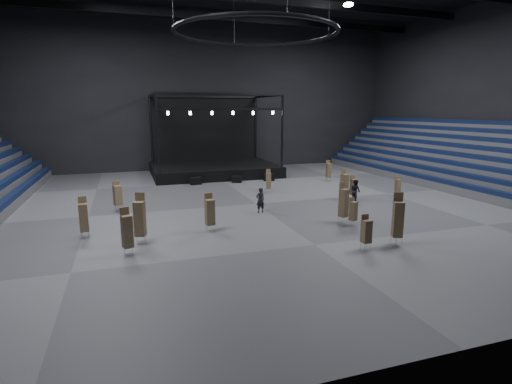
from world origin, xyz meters
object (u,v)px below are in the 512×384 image
object	(u,v)px
chair_stack_5	(353,211)
chair_stack_7	(140,218)
flight_case_right	(269,177)
chair_stack_2	(398,186)
flight_case_left	(196,181)
chair_stack_6	(268,180)
chair_stack_3	(118,195)
crew_member	(355,191)
man_center	(260,200)
chair_stack_0	(84,217)
chair_stack_9	(210,211)
chair_stack_1	(127,231)
chair_stack_10	(366,231)
chair_stack_8	(344,184)
flight_case_mid	(237,179)
chair_stack_4	(353,186)
chair_stack_12	(343,202)
stage	(213,162)
chair_stack_11	(329,170)
chair_stack_13	(398,218)

from	to	relation	value
chair_stack_5	chair_stack_7	size ratio (longest dim) A/B	0.64
flight_case_right	chair_stack_7	distance (m)	21.81
chair_stack_2	flight_case_left	bearing A→B (deg)	153.17
chair_stack_2	chair_stack_6	bearing A→B (deg)	160.90
chair_stack_3	crew_member	world-z (taller)	chair_stack_3
chair_stack_3	crew_member	distance (m)	18.65
man_center	chair_stack_0	bearing A→B (deg)	1.88
chair_stack_2	chair_stack_3	size ratio (longest dim) A/B	0.80
chair_stack_9	chair_stack_7	bearing A→B (deg)	-173.53
chair_stack_1	chair_stack_10	distance (m)	12.62
chair_stack_8	man_center	bearing A→B (deg)	-177.22
flight_case_left	chair_stack_5	xyz separation A→B (m)	(7.24, -17.68, 0.62)
flight_case_mid	man_center	world-z (taller)	man_center
chair_stack_3	chair_stack_9	xyz separation A→B (m)	(5.46, -7.21, 0.05)
chair_stack_7	chair_stack_2	bearing A→B (deg)	35.41
chair_stack_4	chair_stack_10	size ratio (longest dim) A/B	1.05
chair_stack_3	chair_stack_12	size ratio (longest dim) A/B	0.83
stage	chair_stack_5	xyz separation A→B (m)	(4.11, -24.00, -0.46)
stage	chair_stack_1	bearing A→B (deg)	-111.56
chair_stack_4	chair_stack_11	size ratio (longest dim) A/B	0.91
chair_stack_2	chair_stack_8	bearing A→B (deg)	-172.76
chair_stack_0	chair_stack_2	xyz separation A→B (m)	(24.75, 3.76, -0.31)
chair_stack_5	chair_stack_11	xyz separation A→B (m)	(6.47, 15.31, 0.17)
flight_case_mid	flight_case_right	distance (m)	3.55
chair_stack_0	chair_stack_1	xyz separation A→B (m)	(2.38, -3.70, 0.02)
chair_stack_0	crew_member	size ratio (longest dim) A/B	1.34
stage	chair_stack_10	size ratio (longest dim) A/B	7.30
flight_case_right	chair_stack_11	size ratio (longest dim) A/B	0.51
stage	chair_stack_7	xyz separation A→B (m)	(-9.19, -23.42, 0.04)
chair_stack_10	man_center	xyz separation A→B (m)	(-2.87, 9.24, -0.11)
chair_stack_0	chair_stack_1	distance (m)	4.40
chair_stack_7	chair_stack_3	bearing A→B (deg)	119.24
chair_stack_3	chair_stack_4	size ratio (longest dim) A/B	1.13
chair_stack_5	chair_stack_6	size ratio (longest dim) A/B	0.87
chair_stack_3	chair_stack_13	size ratio (longest dim) A/B	0.77
flight_case_right	chair_stack_3	distance (m)	17.41
chair_stack_1	man_center	bearing A→B (deg)	12.96
chair_stack_1	chair_stack_12	distance (m)	13.87
chair_stack_12	crew_member	world-z (taller)	chair_stack_12
chair_stack_7	chair_stack_11	size ratio (longest dim) A/B	1.32
chair_stack_6	chair_stack_8	bearing A→B (deg)	-35.31
flight_case_left	chair_stack_12	distance (m)	18.30
chair_stack_5	flight_case_mid	bearing A→B (deg)	77.12
chair_stack_0	chair_stack_13	xyz separation A→B (m)	(16.70, -6.69, 0.22)
man_center	flight_case_right	bearing A→B (deg)	-122.45
chair_stack_5	flight_case_right	bearing A→B (deg)	65.56
chair_stack_10	crew_member	world-z (taller)	chair_stack_10
flight_case_mid	chair_stack_8	world-z (taller)	chair_stack_8
chair_stack_3	man_center	distance (m)	10.63
chair_stack_1	chair_stack_4	world-z (taller)	chair_stack_1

